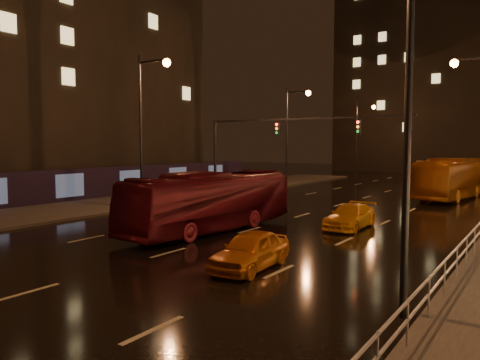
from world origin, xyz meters
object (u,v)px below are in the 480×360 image
object	(u,v)px
bus_curb	(452,178)
taxi_far	(350,216)
taxi_near	(250,250)
bus_red	(211,201)

from	to	relation	value
bus_curb	taxi_far	bearing A→B (deg)	-90.17
taxi_far	taxi_near	bearing A→B (deg)	-90.14
bus_red	taxi_near	world-z (taller)	bus_red
bus_red	taxi_far	size ratio (longest dim) A/B	2.53
bus_red	bus_curb	world-z (taller)	bus_curb
bus_curb	taxi_far	world-z (taller)	bus_curb
bus_curb	bus_red	bearing A→B (deg)	-102.50
taxi_far	bus_red	bearing A→B (deg)	-140.38
bus_curb	taxi_near	xyz separation A→B (m)	(-2.00, -26.90, -0.97)
bus_red	taxi_far	bearing A→B (deg)	43.18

